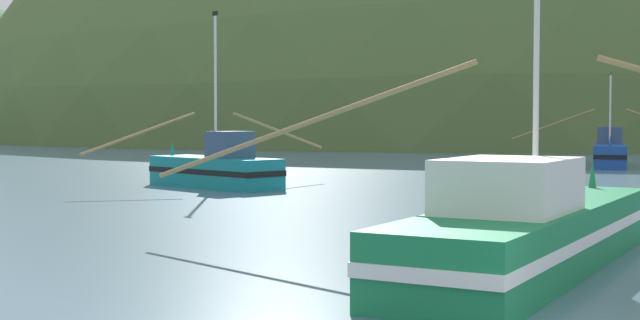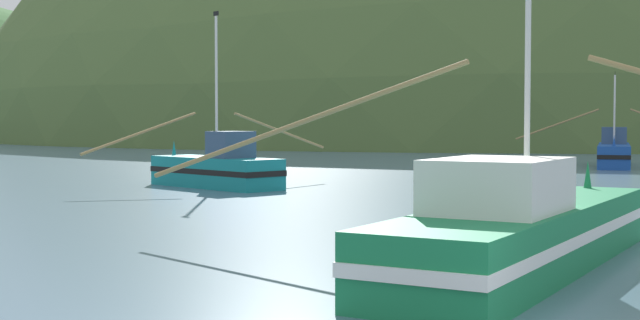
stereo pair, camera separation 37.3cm
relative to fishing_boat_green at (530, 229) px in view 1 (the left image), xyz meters
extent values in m
ellipsoid|color=#516B38|center=(60.78, 138.54, -0.84)|extent=(210.95, 168.76, 103.29)
cube|color=#197A47|center=(0.13, 0.17, -0.17)|extent=(8.98, 10.73, 1.32)
cube|color=white|center=(0.13, 0.17, -0.11)|extent=(9.07, 10.84, 0.24)
cone|color=#197A47|center=(3.34, 4.41, 0.84)|extent=(0.28, 0.28, 0.70)
cube|color=silver|center=(-0.89, -1.18, 1.00)|extent=(3.52, 3.67, 1.02)
cylinder|color=silver|center=(0.18, 0.24, 3.47)|extent=(0.12, 0.12, 5.96)
cylinder|color=#997F4C|center=(-4.26, 3.50, 2.12)|extent=(6.89, 5.26, 2.79)
cube|color=#147F84|center=(-5.93, 23.43, -0.15)|extent=(6.02, 7.11, 1.36)
cube|color=black|center=(-5.93, 23.43, -0.09)|extent=(6.08, 7.18, 0.25)
cone|color=#147F84|center=(-7.88, 26.10, 0.88)|extent=(0.28, 0.28, 0.70)
cube|color=#334C6B|center=(-5.27, 22.52, 1.12)|extent=(2.26, 2.21, 1.19)
cylinder|color=silver|center=(-5.87, 23.35, 3.70)|extent=(0.12, 0.12, 6.34)
cube|color=black|center=(-5.87, 23.35, 6.99)|extent=(0.24, 0.31, 0.20)
cylinder|color=#997F4C|center=(-9.09, 21.13, 1.67)|extent=(4.62, 3.41, 1.80)
cylinder|color=#997F4C|center=(-2.77, 25.73, 1.67)|extent=(4.62, 3.41, 1.80)
cube|color=#19479E|center=(20.26, 38.66, -0.12)|extent=(6.14, 10.10, 1.44)
cube|color=black|center=(20.26, 38.66, -0.05)|extent=(6.20, 10.20, 0.26)
cone|color=#19479E|center=(18.25, 34.40, 0.95)|extent=(0.27, 0.27, 0.70)
cube|color=#334C6B|center=(20.56, 39.29, 1.17)|extent=(2.24, 2.38, 1.13)
cylinder|color=silver|center=(20.03, 38.16, 2.86)|extent=(0.12, 0.12, 4.52)
cube|color=black|center=(20.03, 38.16, 5.24)|extent=(0.18, 0.34, 0.20)
cylinder|color=#997F4C|center=(16.96, 40.22, 1.90)|extent=(4.94, 2.42, 2.11)
camera|label=1|loc=(-6.74, -17.52, 2.25)|focal=50.61mm
camera|label=2|loc=(-6.37, -17.57, 2.25)|focal=50.61mm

